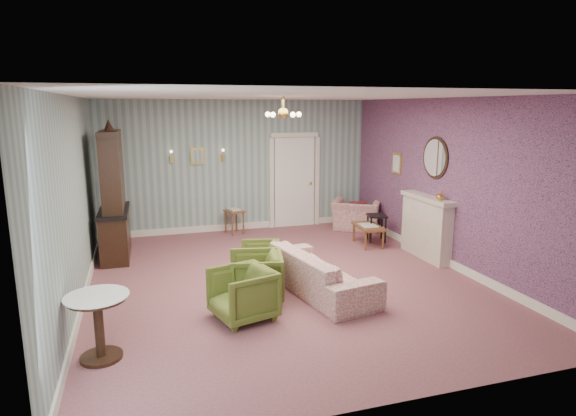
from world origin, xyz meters
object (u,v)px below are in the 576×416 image
object	(u,v)px
olive_chair_c	(260,258)
wingback_chair	(357,210)
olive_chair_a	(243,292)
sofa_chintz	(319,265)
fireplace	(426,227)
coffee_table	(368,235)
dresser	(112,191)
olive_chair_b	(256,274)
pedestal_table	(99,327)
side_table_black	(376,228)

from	to	relation	value
olive_chair_c	wingback_chair	size ratio (longest dim) A/B	0.63
olive_chair_a	wingback_chair	xyz separation A→B (m)	(3.48, 3.95, 0.08)
sofa_chintz	fireplace	distance (m)	2.69
olive_chair_c	coffee_table	world-z (taller)	olive_chair_c
wingback_chair	fireplace	xyz separation A→B (m)	(0.30, -2.32, 0.13)
olive_chair_a	dresser	size ratio (longest dim) A/B	0.31
fireplace	sofa_chintz	bearing A→B (deg)	-157.85
olive_chair_b	olive_chair_c	bearing A→B (deg)	173.79
pedestal_table	fireplace	bearing A→B (deg)	21.66
sofa_chintz	dresser	size ratio (longest dim) A/B	0.87
wingback_chair	dresser	world-z (taller)	dresser
wingback_chair	fireplace	distance (m)	2.35
olive_chair_a	sofa_chintz	bearing A→B (deg)	99.82
olive_chair_c	fireplace	bearing A→B (deg)	107.24
olive_chair_c	side_table_black	bearing A→B (deg)	131.08
sofa_chintz	pedestal_table	xyz separation A→B (m)	(-3.03, -1.18, -0.05)
olive_chair_b	pedestal_table	size ratio (longest dim) A/B	1.02
sofa_chintz	fireplace	bearing A→B (deg)	-78.83
olive_chair_c	side_table_black	distance (m)	3.17
olive_chair_a	side_table_black	distance (m)	4.49
sofa_chintz	wingback_chair	size ratio (longest dim) A/B	2.08
olive_chair_a	fireplace	size ratio (longest dim) A/B	0.54
olive_chair_a	fireplace	bearing A→B (deg)	97.70
coffee_table	pedestal_table	distance (m)	5.85
dresser	fireplace	bearing A→B (deg)	-16.58
olive_chair_c	pedestal_table	world-z (taller)	pedestal_table
olive_chair_a	sofa_chintz	world-z (taller)	sofa_chintz
dresser	side_table_black	size ratio (longest dim) A/B	4.39
pedestal_table	sofa_chintz	bearing A→B (deg)	21.26
olive_chair_b	coffee_table	bearing A→B (deg)	138.29
olive_chair_a	fireplace	distance (m)	4.13
olive_chair_a	pedestal_table	size ratio (longest dim) A/B	1.00
wingback_chair	coffee_table	bearing A→B (deg)	107.66
olive_chair_c	sofa_chintz	distance (m)	1.11
olive_chair_c	wingback_chair	distance (m)	3.80
wingback_chair	coffee_table	size ratio (longest dim) A/B	1.28
olive_chair_c	dresser	world-z (taller)	dresser
fireplace	pedestal_table	size ratio (longest dim) A/B	1.86
coffee_table	side_table_black	size ratio (longest dim) A/B	1.43
sofa_chintz	side_table_black	size ratio (longest dim) A/B	3.83
side_table_black	pedestal_table	bearing A→B (deg)	-146.20
olive_chair_a	olive_chair_c	world-z (taller)	olive_chair_a
olive_chair_a	coffee_table	distance (m)	4.13
sofa_chintz	pedestal_table	world-z (taller)	sofa_chintz
olive_chair_a	coffee_table	world-z (taller)	olive_chair_a
olive_chair_a	pedestal_table	xyz separation A→B (m)	(-1.73, -0.56, -0.00)
coffee_table	pedestal_table	bearing A→B (deg)	-146.33
olive_chair_a	coffee_table	bearing A→B (deg)	114.92
dresser	fireplace	size ratio (longest dim) A/B	1.77
olive_chair_c	olive_chair_a	bearing A→B (deg)	-7.67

